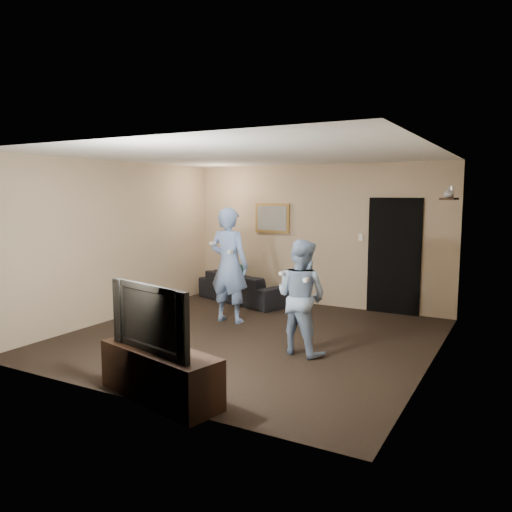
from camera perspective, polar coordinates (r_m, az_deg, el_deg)
The scene contains 19 objects.
ground at distance 7.32m, azimuth -0.69°, elevation -9.25°, with size 5.00×5.00×0.00m, color black.
ceiling at distance 7.05m, azimuth -0.72°, elevation 11.48°, with size 5.00×5.00×0.04m, color silver.
wall_back at distance 9.32m, azimuth 6.90°, elevation 2.36°, with size 5.00×0.04×2.60m, color tan.
wall_front at distance 5.06m, azimuth -14.78°, elevation -1.81°, with size 5.00×0.04×2.60m, color tan.
wall_left at distance 8.57m, azimuth -15.41°, elevation 1.75°, with size 0.04×5.00×2.60m, color tan.
wall_right at distance 6.24m, azimuth 19.72°, elevation -0.34°, with size 0.04×5.00×2.60m, color tan.
sofa at distance 9.60m, azimuth -1.36°, elevation -3.57°, with size 1.94×0.76×0.57m, color black.
throw_pillow at distance 9.69m, azimuth -2.62°, elevation -2.29°, with size 0.48×0.15×0.48m, color #184A38.
painting_frame at distance 9.64m, azimuth 1.89°, elevation 4.36°, with size 0.72×0.05×0.57m, color olive.
painting_canvas at distance 9.62m, azimuth 1.82°, elevation 4.35°, with size 0.62×0.01×0.47m, color slate.
doorway at distance 8.88m, azimuth 15.51°, elevation -0.02°, with size 0.90×0.06×2.00m, color black.
light_switch at distance 9.01m, azimuth 11.86°, elevation 2.10°, with size 0.08×0.02×0.12m, color silver.
wall_shelf at distance 7.99m, azimuth 21.22°, elevation 6.11°, with size 0.20×0.60×0.03m, color black.
shelf_vase at distance 7.91m, azimuth 21.18°, elevation 6.77°, with size 0.15×0.15×0.15m, color #BBBAC0.
shelf_figurine at distance 8.23m, azimuth 21.49°, elevation 6.84°, with size 0.06×0.06×0.18m, color silver.
tv_console at distance 5.28m, azimuth -10.90°, elevation -13.10°, with size 1.45×0.47×0.52m, color black.
television at distance 5.11m, azimuth -11.06°, elevation -6.80°, with size 1.18×0.15×0.68m, color black.
wii_player_left at distance 8.01m, azimuth -3.10°, elevation -1.06°, with size 0.68×0.51×1.85m.
wii_player_right at distance 6.48m, azimuth 5.17°, elevation -4.67°, with size 0.82×0.69×1.49m.
Camera 1 is at (3.46, -6.11, 2.07)m, focal length 35.00 mm.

